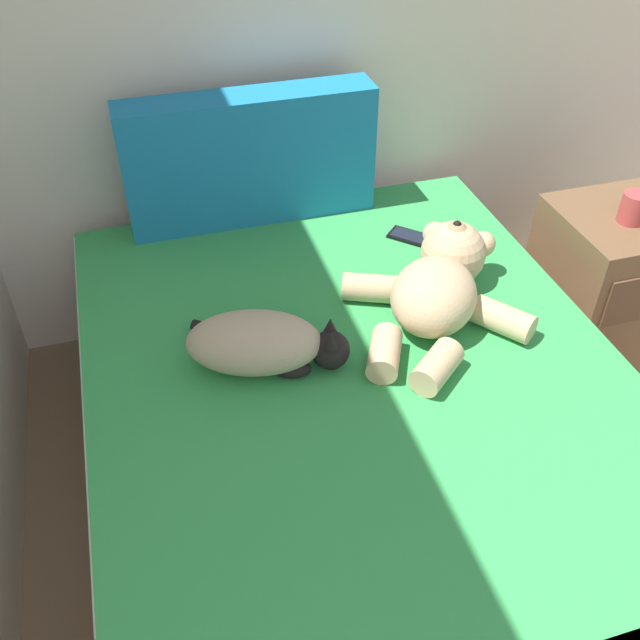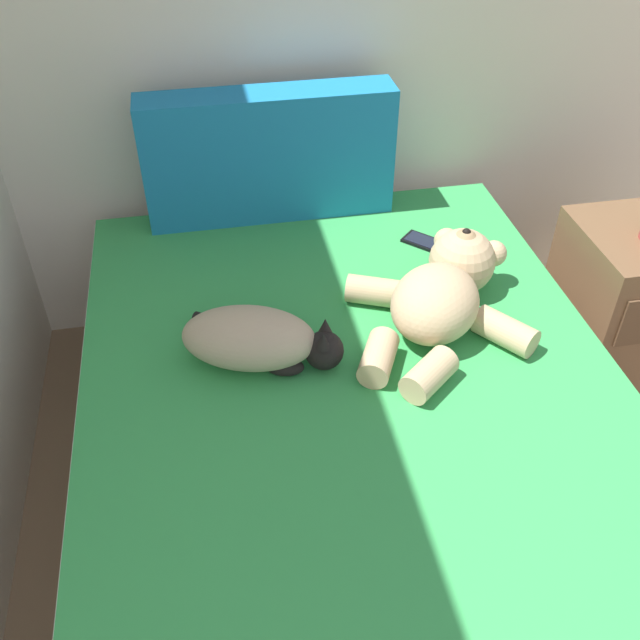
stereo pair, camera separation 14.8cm
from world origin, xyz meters
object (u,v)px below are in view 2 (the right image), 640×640
at_px(cat, 257,339).
at_px(teddy_bear, 443,293).
at_px(bed, 358,470).
at_px(cell_phone, 426,243).
at_px(patterned_cushion, 269,156).
at_px(nightstand, 635,309).

height_order(cat, teddy_bear, teddy_bear).
height_order(bed, cell_phone, cell_phone).
bearing_deg(bed, teddy_bear, 43.26).
bearing_deg(teddy_bear, cat, -171.34).
xyz_separation_m(patterned_cushion, teddy_bear, (0.38, -0.64, -0.12)).
xyz_separation_m(cell_phone, nightstand, (0.68, -0.19, -0.22)).
relative_size(bed, nightstand, 3.32).
bearing_deg(nightstand, teddy_bear, -167.31).
bearing_deg(nightstand, bed, -157.14).
bearing_deg(nightstand, cat, -168.92).
bearing_deg(cat, patterned_cushion, 79.49).
xyz_separation_m(bed, nightstand, (1.04, 0.44, 0.05)).
bearing_deg(bed, cat, 140.13).
bearing_deg(cat, bed, -39.87).
height_order(bed, nightstand, nightstand).
height_order(patterned_cushion, nightstand, patterned_cushion).
distance_m(cat, nightstand, 1.32).
bearing_deg(bed, patterned_cushion, 95.92).
bearing_deg(patterned_cushion, nightstand, -22.57).
distance_m(bed, teddy_bear, 0.52).
xyz_separation_m(teddy_bear, cell_phone, (0.07, 0.36, -0.08)).
height_order(cat, nightstand, cat).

